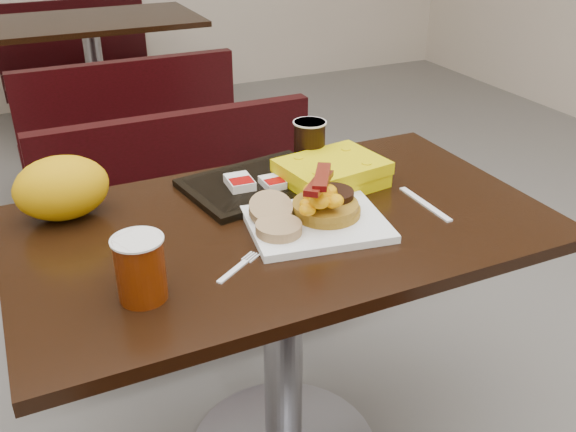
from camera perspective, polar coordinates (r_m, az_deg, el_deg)
name	(u,v)px	position (r m, az deg, el deg)	size (l,w,h in m)	color
table_near	(283,350)	(1.65, -0.43, -11.93)	(1.20, 0.70, 0.75)	black
bench_near_n	(199,233)	(2.21, -8.01, -1.50)	(1.00, 0.46, 0.72)	black
table_far	(98,85)	(3.94, -16.68, 11.17)	(1.20, 0.70, 0.75)	black
bench_far_s	(124,125)	(3.28, -14.50, 7.92)	(1.00, 0.46, 0.72)	black
bench_far_n	(79,60)	(4.61, -18.21, 13.11)	(1.00, 0.46, 0.72)	black
platter	(317,224)	(1.41, 2.60, -0.71)	(0.30, 0.23, 0.02)	white
pancake_stack	(326,207)	(1.43, 3.47, 0.77)	(0.15, 0.15, 0.03)	#996D19
sausage_patty	(333,194)	(1.44, 4.06, 2.01)	(0.09, 0.09, 0.01)	black
scrambled_eggs	(317,196)	(1.38, 2.57, 1.82)	(0.11, 0.09, 0.06)	#FFA105
bacon_strips	(319,181)	(1.36, 2.81, 3.12)	(0.17, 0.07, 0.01)	#4A0505
muffin_bottom	(279,228)	(1.35, -0.83, -1.10)	(0.10, 0.10, 0.02)	#A78258
muffin_top	(271,209)	(1.41, -1.56, 0.65)	(0.10, 0.10, 0.02)	#A78258
coffee_cup_near	(140,269)	(1.18, -13.08, -4.63)	(0.09, 0.09, 0.13)	#872B04
fork	(233,272)	(1.26, -4.99, -4.99)	(0.13, 0.02, 0.00)	white
knife	(425,204)	(1.55, 12.17, 1.07)	(0.19, 0.02, 0.00)	white
condiment_syrup	(277,220)	(1.44, -0.97, -0.32)	(0.04, 0.03, 0.01)	#B33207
tray	(259,184)	(1.60, -2.62, 2.92)	(0.36, 0.25, 0.02)	black
hashbrown_sleeve_left	(240,182)	(1.57, -4.36, 3.04)	(0.06, 0.08, 0.02)	silver
hashbrown_sleeve_right	(272,182)	(1.56, -1.41, 3.02)	(0.05, 0.07, 0.02)	silver
coffee_cup_far	(309,142)	(1.68, 1.94, 6.63)	(0.08, 0.08, 0.11)	black
clamshell	(332,173)	(1.60, 3.94, 3.85)	(0.25, 0.19, 0.07)	#D6C103
paper_bag	(62,188)	(1.51, -19.62, 2.39)	(0.21, 0.15, 0.15)	#DEA007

